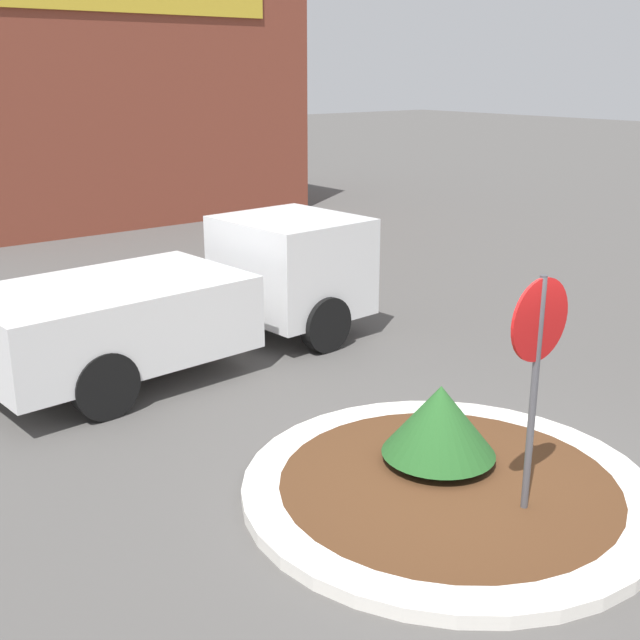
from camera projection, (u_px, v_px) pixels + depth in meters
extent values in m
plane|color=#514F4C|center=(447.00, 494.00, 8.49)|extent=(120.00, 120.00, 0.00)
cylinder|color=silver|center=(448.00, 488.00, 8.46)|extent=(4.35, 4.35, 0.14)
cylinder|color=#4C2D19|center=(448.00, 488.00, 8.46)|extent=(3.57, 3.57, 0.14)
cylinder|color=#4C4C51|center=(533.00, 403.00, 7.63)|extent=(0.07, 0.07, 2.51)
cylinder|color=#B71414|center=(540.00, 320.00, 7.38)|extent=(0.80, 0.03, 0.80)
cylinder|color=brown|center=(438.00, 457.00, 8.87)|extent=(0.08, 0.08, 0.11)
cone|color=#235623|center=(440.00, 420.00, 8.73)|extent=(1.26, 1.26, 0.79)
cube|color=silver|center=(291.00, 265.00, 13.29)|extent=(2.11, 2.28, 1.59)
cube|color=silver|center=(110.00, 320.00, 11.24)|extent=(3.84, 2.51, 1.07)
cube|color=black|center=(322.00, 243.00, 13.65)|extent=(0.17, 1.93, 0.56)
cylinder|color=black|center=(246.00, 297.00, 14.14)|extent=(0.91, 0.31, 0.90)
cylinder|color=black|center=(326.00, 324.00, 12.66)|extent=(0.91, 0.31, 0.90)
cylinder|color=black|center=(36.00, 345.00, 11.70)|extent=(0.91, 0.31, 0.90)
cylinder|color=black|center=(105.00, 385.00, 10.22)|extent=(0.91, 0.31, 0.90)
cube|color=brown|center=(99.00, 98.00, 23.90)|extent=(11.12, 6.00, 6.96)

